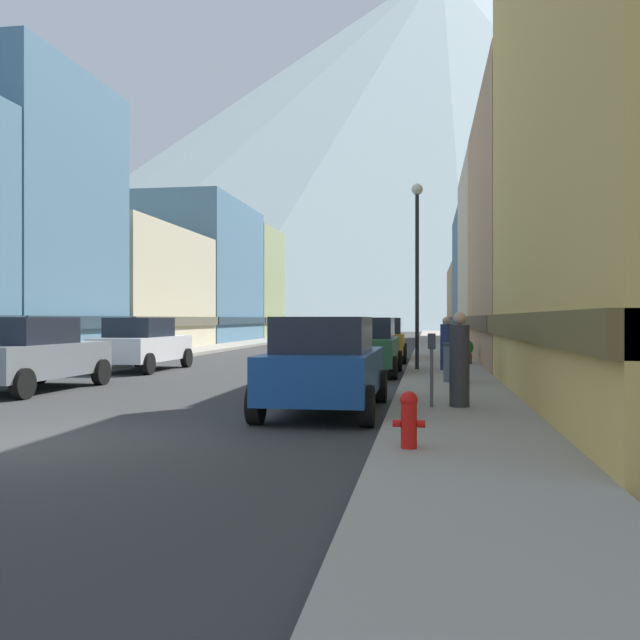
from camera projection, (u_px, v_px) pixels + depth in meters
name	position (u px, v px, depth m)	size (l,w,h in m)	color
ground_plane	(16.00, 444.00, 9.57)	(400.00, 400.00, 0.00)	#313131
sidewalk_left	(244.00, 344.00, 45.11)	(2.50, 100.00, 0.15)	gray
sidewalk_right	(437.00, 345.00, 43.17)	(2.50, 100.00, 0.15)	gray
storefront_left_1	(3.00, 223.00, 27.19)	(7.20, 8.11, 11.44)	slate
storefront_left_2	(102.00, 292.00, 37.81)	(9.46, 12.24, 6.69)	beige
storefront_left_3	(189.00, 275.00, 50.21)	(8.48, 12.50, 10.15)	slate
storefront_left_4	(220.00, 286.00, 60.73)	(10.29, 8.12, 9.60)	#8C9966
storefront_right_1	(612.00, 236.00, 24.72)	(9.80, 11.83, 9.79)	tan
storefront_right_2	(547.00, 262.00, 36.06)	(9.07, 10.83, 9.75)	beige
storefront_right_3	(501.00, 282.00, 46.31)	(6.43, 9.27, 8.73)	slate
storefront_right_4	(505.00, 304.00, 57.95)	(9.63, 13.75, 6.14)	tan
car_left_0	(30.00, 354.00, 16.53)	(2.24, 4.48, 1.78)	slate
car_left_1	(142.00, 344.00, 23.03)	(2.12, 4.43, 1.78)	silver
car_right_0	(325.00, 364.00, 12.73)	(2.07, 4.40, 1.78)	#19478C
car_right_1	(367.00, 346.00, 21.39)	(2.07, 4.40, 1.78)	#265933
car_right_2	(381.00, 339.00, 28.06)	(2.15, 4.44, 1.78)	#B28419
car_driving_0	(344.00, 328.00, 60.24)	(2.06, 4.40, 1.78)	#265933
car_driving_1	(375.00, 329.00, 53.90)	(2.06, 4.40, 1.78)	#9E1111
fire_hydrant_near	(409.00, 418.00, 8.45)	(0.40, 0.22, 0.70)	red
parking_meter_near	(432.00, 359.00, 12.37)	(0.14, 0.10, 1.33)	#595960
trash_bin_right	(454.00, 362.00, 17.35)	(0.59, 0.59, 0.98)	#4C5156
potted_plant_0	(48.00, 351.00, 23.15)	(0.66, 0.66, 0.95)	#4C4C51
potted_plant_1	(465.00, 351.00, 24.33)	(0.58, 0.58, 0.87)	brown
pedestrian_0	(459.00, 363.00, 12.45)	(0.36, 0.36, 1.72)	#333338
pedestrian_1	(446.00, 345.00, 21.41)	(0.36, 0.36, 1.65)	navy
pedestrian_2	(446.00, 347.00, 21.43)	(0.36, 0.36, 1.56)	brown
streetlamp_right	(417.00, 248.00, 21.64)	(0.36, 0.36, 5.86)	black
mountain_backdrop	(442.00, 143.00, 264.57)	(355.89, 355.89, 138.90)	silver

